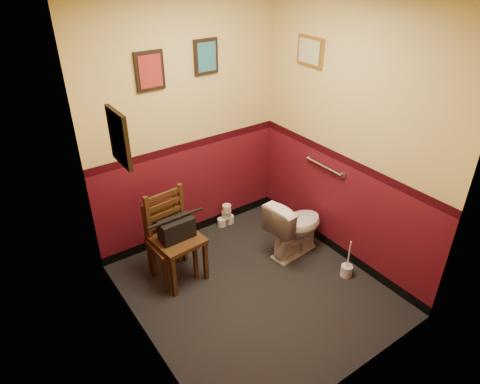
{
  "coord_description": "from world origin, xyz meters",
  "views": [
    {
      "loc": [
        -1.93,
        -2.49,
        2.96
      ],
      "look_at": [
        0.0,
        0.25,
        1.0
      ],
      "focal_mm": 32.0,
      "sensor_mm": 36.0,
      "label": 1
    }
  ],
  "objects": [
    {
      "name": "chair_left",
      "position": [
        -0.55,
        0.68,
        0.42
      ],
      "size": [
        0.4,
        0.4,
        0.83
      ],
      "rotation": [
        0.0,
        0.0,
        0.03
      ],
      "color": "#472C15",
      "rests_on": "floor"
    },
    {
      "name": "framed_print_left",
      "position": [
        -1.08,
        0.1,
        1.85
      ],
      "size": [
        0.04,
        0.3,
        0.38
      ],
      "color": "black",
      "rests_on": "wall_left"
    },
    {
      "name": "toilet",
      "position": [
        0.72,
        0.24,
        0.33
      ],
      "size": [
        0.71,
        0.45,
        0.66
      ],
      "primitive_type": "imported",
      "rotation": [
        0.0,
        0.0,
        1.68
      ],
      "color": "white",
      "rests_on": "floor"
    },
    {
      "name": "floor",
      "position": [
        0.0,
        0.0,
        0.0
      ],
      "size": [
        2.2,
        2.4,
        0.0
      ],
      "primitive_type": "cube",
      "color": "black",
      "rests_on": "ground"
    },
    {
      "name": "wall_left",
      "position": [
        -1.1,
        0.0,
        1.35
      ],
      "size": [
        0.0,
        2.4,
        2.7
      ],
      "primitive_type": "cube",
      "rotation": [
        1.57,
        0.0,
        1.57
      ],
      "color": "#57101C",
      "rests_on": "ground"
    },
    {
      "name": "framed_print_right",
      "position": [
        1.08,
        0.6,
        2.05
      ],
      "size": [
        0.04,
        0.34,
        0.28
      ],
      "color": "olive",
      "rests_on": "wall_right"
    },
    {
      "name": "grab_bar",
      "position": [
        1.07,
        0.25,
        0.95
      ],
      "size": [
        0.05,
        0.56,
        0.06
      ],
      "color": "silver",
      "rests_on": "wall_right"
    },
    {
      "name": "tp_stack",
      "position": [
        0.4,
        1.11,
        0.12
      ],
      "size": [
        0.22,
        0.13,
        0.28
      ],
      "color": "silver",
      "rests_on": "floor"
    },
    {
      "name": "chair_right",
      "position": [
        -0.5,
        0.63,
        0.47
      ],
      "size": [
        0.47,
        0.47,
        0.94
      ],
      "rotation": [
        0.0,
        0.0,
        0.09
      ],
      "color": "#472C15",
      "rests_on": "floor"
    },
    {
      "name": "toilet_brush",
      "position": [
        0.9,
        -0.37,
        0.07
      ],
      "size": [
        0.12,
        0.12,
        0.43
      ],
      "color": "silver",
      "rests_on": "floor"
    },
    {
      "name": "wall_front",
      "position": [
        0.0,
        -1.2,
        1.35
      ],
      "size": [
        2.2,
        0.0,
        2.7
      ],
      "primitive_type": "cube",
      "rotation": [
        -1.57,
        0.0,
        0.0
      ],
      "color": "#57101C",
      "rests_on": "ground"
    },
    {
      "name": "wall_back",
      "position": [
        0.0,
        1.2,
        1.35
      ],
      "size": [
        2.2,
        0.0,
        2.7
      ],
      "primitive_type": "cube",
      "rotation": [
        1.57,
        0.0,
        0.0
      ],
      "color": "#57101C",
      "rests_on": "ground"
    },
    {
      "name": "framed_print_back_a",
      "position": [
        -0.35,
        1.18,
        1.95
      ],
      "size": [
        0.28,
        0.04,
        0.36
      ],
      "color": "black",
      "rests_on": "wall_back"
    },
    {
      "name": "handbag",
      "position": [
        -0.5,
        0.59,
        0.6
      ],
      "size": [
        0.34,
        0.18,
        0.25
      ],
      "rotation": [
        0.0,
        0.0,
        0.02
      ],
      "color": "black",
      "rests_on": "chair_right"
    },
    {
      "name": "framed_print_back_b",
      "position": [
        0.25,
        1.18,
        2.0
      ],
      "size": [
        0.26,
        0.04,
        0.34
      ],
      "color": "black",
      "rests_on": "wall_back"
    },
    {
      "name": "wall_right",
      "position": [
        1.1,
        0.0,
        1.35
      ],
      "size": [
        0.0,
        2.4,
        2.7
      ],
      "primitive_type": "cube",
      "rotation": [
        1.57,
        0.0,
        -1.57
      ],
      "color": "#57101C",
      "rests_on": "ground"
    }
  ]
}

